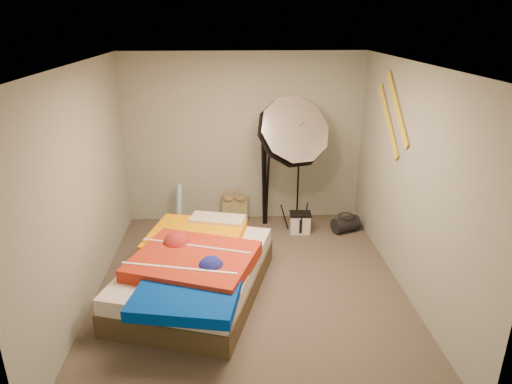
{
  "coord_description": "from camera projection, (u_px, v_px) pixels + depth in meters",
  "views": [
    {
      "loc": [
        -0.19,
        -4.54,
        2.93
      ],
      "look_at": [
        0.1,
        0.6,
        0.95
      ],
      "focal_mm": 32.0,
      "sensor_mm": 36.0,
      "label": 1
    }
  ],
  "objects": [
    {
      "name": "wall_left",
      "position": [
        82.0,
        189.0,
        4.75
      ],
      "size": [
        0.0,
        4.0,
        4.0
      ],
      "primitive_type": "plane",
      "rotation": [
        1.57,
        0.0,
        1.57
      ],
      "color": "gray",
      "rests_on": "floor"
    },
    {
      "name": "camera_tripod",
      "position": [
        265.0,
        172.0,
        6.63
      ],
      "size": [
        0.1,
        0.1,
        1.43
      ],
      "color": "black",
      "rests_on": "floor"
    },
    {
      "name": "bed",
      "position": [
        195.0,
        271.0,
        5.07
      ],
      "size": [
        1.87,
        2.36,
        0.58
      ],
      "color": "#4D3F29",
      "rests_on": "floor"
    },
    {
      "name": "ceiling",
      "position": [
        249.0,
        65.0,
        4.4
      ],
      "size": [
        4.0,
        4.0,
        0.0
      ],
      "primitive_type": "plane",
      "rotation": [
        3.14,
        0.0,
        0.0
      ],
      "color": "silver",
      "rests_on": "wall_back"
    },
    {
      "name": "wall_front",
      "position": [
        263.0,
        292.0,
        2.98
      ],
      "size": [
        3.5,
        0.0,
        3.5
      ],
      "primitive_type": "plane",
      "rotation": [
        -1.57,
        0.0,
        0.0
      ],
      "color": "gray",
      "rests_on": "floor"
    },
    {
      "name": "wall_stripe_upper",
      "position": [
        397.0,
        108.0,
        5.25
      ],
      "size": [
        0.02,
        0.91,
        0.78
      ],
      "primitive_type": "cube",
      "rotation": [
        0.7,
        0.0,
        0.0
      ],
      "color": "gold",
      "rests_on": "wall_right"
    },
    {
      "name": "duffel_bag",
      "position": [
        346.0,
        224.0,
        6.63
      ],
      "size": [
        0.43,
        0.35,
        0.23
      ],
      "primitive_type": "cylinder",
      "rotation": [
        0.0,
        1.57,
        0.38
      ],
      "color": "black",
      "rests_on": "floor"
    },
    {
      "name": "photo_umbrella",
      "position": [
        292.0,
        133.0,
        6.05
      ],
      "size": [
        1.13,
        0.91,
        2.08
      ],
      "color": "black",
      "rests_on": "floor"
    },
    {
      "name": "camera_case",
      "position": [
        300.0,
        223.0,
        6.59
      ],
      "size": [
        0.29,
        0.22,
        0.28
      ],
      "primitive_type": "cube",
      "rotation": [
        0.0,
        0.0,
        -0.06
      ],
      "color": "silver",
      "rests_on": "floor"
    },
    {
      "name": "floor",
      "position": [
        250.0,
        287.0,
        5.29
      ],
      "size": [
        4.0,
        4.0,
        0.0
      ],
      "primitive_type": "plane",
      "color": "brown",
      "rests_on": "ground"
    },
    {
      "name": "wall_right",
      "position": [
        411.0,
        183.0,
        4.94
      ],
      "size": [
        0.0,
        4.0,
        4.0
      ],
      "primitive_type": "plane",
      "rotation": [
        1.57,
        0.0,
        -1.57
      ],
      "color": "gray",
      "rests_on": "floor"
    },
    {
      "name": "wall_stripe_lower",
      "position": [
        388.0,
        121.0,
        5.55
      ],
      "size": [
        0.02,
        0.91,
        0.78
      ],
      "primitive_type": "cube",
      "rotation": [
        0.7,
        0.0,
        0.0
      ],
      "color": "gold",
      "rests_on": "wall_right"
    },
    {
      "name": "wrapping_roll",
      "position": [
        179.0,
        205.0,
        6.74
      ],
      "size": [
        0.13,
        0.2,
        0.66
      ],
      "primitive_type": "cylinder",
      "rotation": [
        -0.17,
        0.0,
        -0.34
      ],
      "color": "#569DD9",
      "rests_on": "floor"
    },
    {
      "name": "tote_bag",
      "position": [
        235.0,
        208.0,
        6.99
      ],
      "size": [
        0.4,
        0.21,
        0.4
      ],
      "primitive_type": "cube",
      "rotation": [
        -0.14,
        0.0,
        -0.11
      ],
      "color": "#988D57",
      "rests_on": "floor"
    },
    {
      "name": "wall_back",
      "position": [
        244.0,
        139.0,
        6.71
      ],
      "size": [
        3.5,
        0.0,
        3.5
      ],
      "primitive_type": "plane",
      "rotation": [
        1.57,
        0.0,
        0.0
      ],
      "color": "gray",
      "rests_on": "floor"
    }
  ]
}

